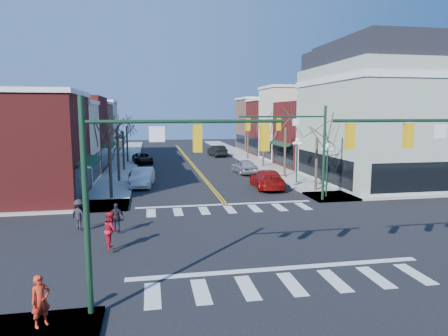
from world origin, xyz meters
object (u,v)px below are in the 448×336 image
car_right_far (217,151)px  pedestrian_red_b (111,230)px  pedestrian_red_a (41,301)px  pedestrian_dark_a (116,217)px  car_right_near (267,179)px  victorian_corner (383,113)px  car_left_far (142,158)px  lamppost_midblock (297,153)px  car_left_mid (142,177)px  car_left_near (139,177)px  lamppost_corner (327,161)px  pedestrian_dark_b (79,214)px  car_right_mid (244,166)px

car_right_far → pedestrian_red_b: (-12.10, -41.07, 0.21)m
pedestrian_red_a → pedestrian_dark_a: pedestrian_red_a is taller
car_right_far → pedestrian_red_a: pedestrian_red_a is taller
pedestrian_red_a → car_right_near: bearing=17.8°
victorian_corner → car_left_far: bearing=140.7°
lamppost_midblock → car_left_mid: lamppost_midblock is taller
car_left_mid → pedestrian_dark_a: pedestrian_dark_a is taller
car_left_near → pedestrian_red_b: bearing=-100.7°
car_left_far → pedestrian_red_a: pedestrian_red_a is taller
car_right_near → car_right_far: car_right_far is taller
lamppost_midblock → car_left_far: size_ratio=0.86×
victorian_corner → lamppost_corner: size_ratio=3.29×
car_left_far → pedestrian_dark_b: pedestrian_dark_b is taller
car_right_far → car_left_far: bearing=23.5°
car_right_far → pedestrian_dark_b: 40.02m
car_left_near → pedestrian_red_a: (-2.37, -24.75, 0.20)m
lamppost_midblock → car_left_near: bearing=173.1°
car_left_far → pedestrian_dark_a: (-0.90, -31.38, 0.25)m
lamppost_midblock → pedestrian_red_a: bearing=-126.4°
pedestrian_red_a → car_left_near: bearing=44.9°
lamppost_midblock → car_left_far: 23.48m
car_left_near → pedestrian_dark_a: 14.91m
car_right_mid → pedestrian_dark_b: pedestrian_dark_b is taller
victorian_corner → car_left_near: 23.75m
lamppost_midblock → car_left_mid: size_ratio=0.85×
lamppost_corner → pedestrian_red_b: bearing=-148.4°
car_left_mid → car_left_far: size_ratio=1.02×
car_right_near → car_right_far: bearing=-86.3°
lamppost_corner → car_right_mid: bearing=104.0°
pedestrian_red_b → pedestrian_dark_a: pedestrian_red_b is taller
pedestrian_red_a → pedestrian_dark_a: bearing=41.9°
car_left_far → car_right_far: (11.20, 6.80, 0.15)m
lamppost_corner → car_left_mid: size_ratio=0.85×
lamppost_corner → pedestrian_red_b: (-15.50, -9.52, -1.90)m
pedestrian_red_b → victorian_corner: bearing=-65.7°
lamppost_corner → car_right_near: size_ratio=0.75×
pedestrian_dark_a → pedestrian_dark_b: (-2.07, 0.75, 0.07)m
pedestrian_red_a → pedestrian_dark_b: pedestrian_dark_b is taller
car_left_far → pedestrian_red_b: bearing=-99.3°
car_left_mid → pedestrian_red_a: 24.38m
car_left_far → lamppost_midblock: bearing=-59.1°
car_left_near → car_right_mid: bearing=17.8°
car_right_far → car_left_mid: bearing=57.6°
lamppost_corner → pedestrian_dark_a: size_ratio=2.73×
pedestrian_red_a → pedestrian_red_b: 7.12m
pedestrian_red_b → pedestrian_dark_a: size_ratio=1.15×
car_left_near → car_right_far: 25.85m
car_right_near → pedestrian_red_b: (-12.10, -14.33, 0.22)m
victorian_corner → pedestrian_red_b: (-23.80, -15.52, -5.60)m
car_right_near → pedestrian_red_a: (-13.57, -21.29, 0.13)m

